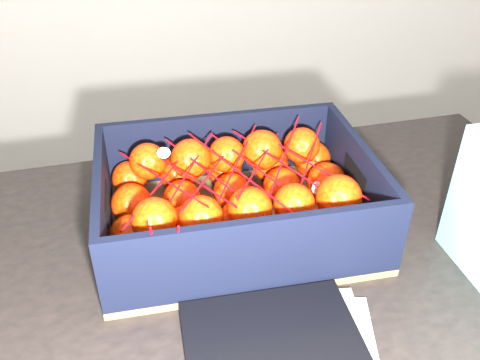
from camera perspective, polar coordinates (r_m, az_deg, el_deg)
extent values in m
cube|color=black|center=(0.74, 0.27, -13.20)|extent=(1.24, 0.86, 0.04)
cylinder|color=black|center=(1.41, 19.86, -9.32)|extent=(0.06, 0.06, 0.71)
cube|color=brown|center=(0.82, -0.42, -4.89)|extent=(0.40, 0.30, 0.01)
cube|color=black|center=(0.91, -2.23, 3.59)|extent=(0.40, 0.01, 0.13)
cube|color=black|center=(0.68, 1.99, -8.59)|extent=(0.40, 0.01, 0.13)
cube|color=black|center=(0.78, -14.66, -3.24)|extent=(0.01, 0.28, 0.13)
cube|color=black|center=(0.84, 12.73, -0.02)|extent=(0.01, 0.28, 0.13)
sphere|color=#EF2B05|center=(0.71, -11.74, -9.47)|extent=(0.06, 0.06, 0.06)
sphere|color=#EF2B05|center=(0.76, -11.82, -5.95)|extent=(0.06, 0.06, 0.06)
sphere|color=#EF2B05|center=(0.82, -11.72, -2.55)|extent=(0.06, 0.06, 0.06)
sphere|color=#EF2B05|center=(0.88, -11.93, 0.20)|extent=(0.06, 0.06, 0.06)
sphere|color=#EF2B05|center=(0.71, -4.77, -8.78)|extent=(0.06, 0.06, 0.06)
sphere|color=#EF2B05|center=(0.77, -5.80, -4.91)|extent=(0.06, 0.06, 0.06)
sphere|color=#EF2B05|center=(0.82, -6.34, -2.03)|extent=(0.06, 0.06, 0.06)
sphere|color=#EF2B05|center=(0.88, -6.74, 0.74)|extent=(0.06, 0.06, 0.06)
sphere|color=#EF2B05|center=(0.72, 1.28, -7.83)|extent=(0.06, 0.06, 0.06)
sphere|color=#EF2B05|center=(0.77, -0.01, -4.50)|extent=(0.06, 0.06, 0.06)
sphere|color=#EF2B05|center=(0.83, -0.92, -1.21)|extent=(0.06, 0.06, 0.06)
sphere|color=#EF2B05|center=(0.89, -1.75, 1.25)|extent=(0.06, 0.06, 0.06)
sphere|color=#EF2B05|center=(0.74, 7.05, -6.97)|extent=(0.06, 0.06, 0.06)
sphere|color=#EF2B05|center=(0.79, 5.95, -3.48)|extent=(0.06, 0.06, 0.06)
sphere|color=#EF2B05|center=(0.85, 4.54, -0.63)|extent=(0.06, 0.06, 0.06)
sphere|color=#EF2B05|center=(0.90, 3.29, 1.81)|extent=(0.06, 0.06, 0.06)
sphere|color=#EF2B05|center=(0.76, 13.23, -6.19)|extent=(0.06, 0.06, 0.06)
sphere|color=#EF2B05|center=(0.81, 10.86, -2.96)|extent=(0.06, 0.06, 0.06)
sphere|color=#EF2B05|center=(0.87, 9.39, -0.17)|extent=(0.06, 0.06, 0.06)
sphere|color=#EF2B05|center=(0.92, 7.88, 2.25)|extent=(0.06, 0.06, 0.06)
sphere|color=#EF2B05|center=(0.70, -9.29, -4.36)|extent=(0.06, 0.06, 0.06)
sphere|color=#EF2B05|center=(0.83, -10.01, 2.02)|extent=(0.06, 0.06, 0.06)
sphere|color=#EF2B05|center=(0.70, -4.25, -4.09)|extent=(0.06, 0.06, 0.06)
sphere|color=#EF2B05|center=(0.82, -5.39, 2.30)|extent=(0.06, 0.06, 0.06)
sphere|color=#EF2B05|center=(0.71, 1.09, -3.19)|extent=(0.06, 0.06, 0.06)
sphere|color=#EF2B05|center=(0.83, -1.45, 2.78)|extent=(0.06, 0.06, 0.06)
sphere|color=#EF2B05|center=(0.73, 5.92, -2.60)|extent=(0.06, 0.06, 0.06)
sphere|color=#EF2B05|center=(0.85, 2.42, 3.30)|extent=(0.07, 0.07, 0.07)
sphere|color=#EF2B05|center=(0.75, 10.71, -1.85)|extent=(0.07, 0.07, 0.07)
sphere|color=#EF2B05|center=(0.86, 6.75, 3.76)|extent=(0.06, 0.06, 0.06)
cylinder|color=#BC070F|center=(0.75, -8.76, 0.31)|extent=(0.11, 0.21, 0.03)
cylinder|color=#BC070F|center=(0.76, -5.99, 0.64)|extent=(0.11, 0.21, 0.02)
cylinder|color=#BC070F|center=(0.76, -3.18, 0.64)|extent=(0.11, 0.21, 0.01)
cylinder|color=#BC070F|center=(0.75, -0.34, 1.06)|extent=(0.11, 0.21, 0.02)
cylinder|color=#BC070F|center=(0.76, 2.38, 0.90)|extent=(0.11, 0.21, 0.02)
cylinder|color=#BC070F|center=(0.79, 4.74, 1.76)|extent=(0.11, 0.21, 0.01)
cylinder|color=#BC070F|center=(0.79, 7.37, 1.95)|extent=(0.11, 0.21, 0.01)
cylinder|color=#BC070F|center=(0.75, -8.68, -0.33)|extent=(0.11, 0.21, 0.01)
cylinder|color=#BC070F|center=(0.76, -5.96, 0.41)|extent=(0.11, 0.21, 0.02)
cylinder|color=#BC070F|center=(0.76, -3.18, 0.86)|extent=(0.11, 0.21, 0.03)
cylinder|color=#BC070F|center=(0.77, -0.59, 1.32)|extent=(0.11, 0.21, 0.02)
cylinder|color=#BC070F|center=(0.77, 2.20, 1.90)|extent=(0.11, 0.21, 0.03)
cylinder|color=#BC070F|center=(0.79, 4.70, 2.19)|extent=(0.11, 0.21, 0.03)
cylinder|color=#BC070F|center=(0.79, 7.45, 1.91)|extent=(0.11, 0.21, 0.02)
cylinder|color=#BC070F|center=(0.65, -9.46, -7.22)|extent=(0.00, 0.03, 0.09)
cylinder|color=#BC070F|center=(0.65, -6.82, -6.92)|extent=(0.01, 0.04, 0.08)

